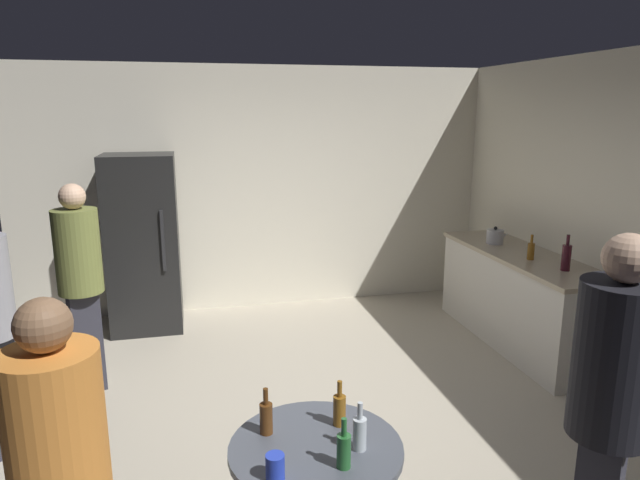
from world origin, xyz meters
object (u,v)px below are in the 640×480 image
Objects in this scene: foreground_table at (316,466)px; person_in_orange_shirt at (61,478)px; plastic_cup_blue at (275,467)px; person_in_black_shirt at (610,399)px; wine_bottle_on_counter at (566,257)px; beer_bottle_amber at (339,409)px; beer_bottle_brown at (266,417)px; refrigerator at (143,243)px; person_in_olive_shirt at (80,273)px; beer_bottle_clear at (360,432)px; beer_bottle_on_counter at (531,251)px; beer_bottle_green at (344,450)px; kettle at (495,237)px.

person_in_orange_shirt is (-1.00, -0.30, 0.32)m from foreground_table.
person_in_black_shirt is at bearing -8.16° from plastic_cup_blue.
beer_bottle_amber is at bearing -146.41° from wine_bottle_on_counter.
refrigerator is at bearing 102.70° from beer_bottle_brown.
person_in_olive_shirt reaches higher than beer_bottle_brown.
beer_bottle_clear reaches higher than foreground_table.
refrigerator is at bearing 108.12° from beer_bottle_amber.
beer_bottle_on_counter is 3.34m from beer_bottle_green.
beer_bottle_clear is 0.13× the size of person_in_black_shirt.
beer_bottle_amber is 0.35m from beer_bottle_brown.
beer_bottle_green is at bearing 39.41° from person_in_black_shirt.
refrigerator reaches higher than foreground_table.
person_in_black_shirt reaches higher than foreground_table.
beer_bottle_brown is at bearing 150.15° from beer_bottle_clear.
person_in_orange_shirt reaches higher than foreground_table.
beer_bottle_amber is at bearing -139.59° from beer_bottle_on_counter.
beer_bottle_on_counter is at bearing 65.77° from person_in_olive_shirt.
plastic_cup_blue is 0.07× the size of person_in_olive_shirt.
person_in_black_shirt reaches higher than kettle.
beer_bottle_brown is at bearing -150.07° from wine_bottle_on_counter.
person_in_black_shirt reaches higher than plastic_cup_blue.
plastic_cup_blue is at bearing -139.30° from beer_bottle_on_counter.
wine_bottle_on_counter is 2.82× the size of plastic_cup_blue.
wine_bottle_on_counter is 3.00m from beer_bottle_clear.
beer_bottle_brown is (-2.77, -1.59, -0.20)m from wine_bottle_on_counter.
beer_bottle_on_counter reaches higher than kettle.
refrigerator is 7.83× the size of beer_bottle_clear.
beer_bottle_clear is at bearing 16.67° from plastic_cup_blue.
wine_bottle_on_counter is 2.90m from beer_bottle_amber.
foreground_table is at bearing -36.63° from beer_bottle_brown.
beer_bottle_green is 1.15m from person_in_black_shirt.
person_in_black_shirt is (1.20, -0.39, 0.40)m from foreground_table.
foreground_table is 0.32m from beer_bottle_brown.
person_in_orange_shirt is at bearing 47.75° from person_in_black_shirt.
beer_bottle_brown is 1.00× the size of beer_bottle_clear.
foreground_table is 3.48× the size of beer_bottle_clear.
beer_bottle_on_counter is 3.07m from beer_bottle_amber.
beer_bottle_brown is (0.78, -3.45, -0.08)m from refrigerator.
refrigerator is 2.25× the size of foreground_table.
kettle is 0.14× the size of person_in_black_shirt.
beer_bottle_amber is 0.13× the size of person_in_black_shirt.
refrigerator is at bearing 152.32° from wine_bottle_on_counter.
beer_bottle_brown reaches higher than plastic_cup_blue.
beer_bottle_clear is (0.19, -0.07, 0.19)m from foreground_table.
kettle is 2.22× the size of plastic_cup_blue.
person_in_olive_shirt is at bearing 81.60° from person_in_orange_shirt.
person_in_orange_shirt reaches higher than beer_bottle_clear.
beer_bottle_green is at bearing -102.01° from beer_bottle_amber.
beer_bottle_clear is (-2.38, -1.82, -0.20)m from wine_bottle_on_counter.
person_in_olive_shirt is at bearing 114.84° from plastic_cup_blue.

